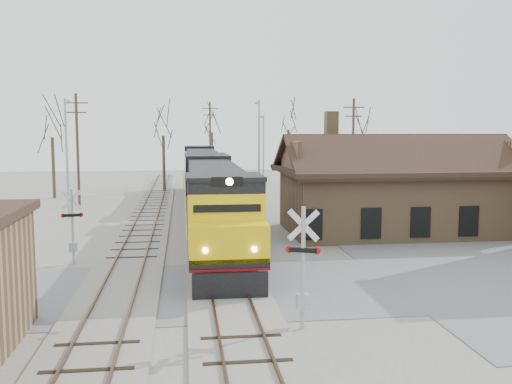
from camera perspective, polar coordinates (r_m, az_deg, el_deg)
ground at (r=24.58m, az=-2.92°, el=-9.63°), size 140.00×140.00×0.00m
road at (r=24.57m, az=-2.92°, el=-9.60°), size 60.00×9.00×0.03m
track_main at (r=39.18m, az=-4.60°, el=-3.50°), size 3.40×90.00×0.24m
track_siding at (r=39.23m, az=-11.19°, el=-3.59°), size 3.40×90.00×0.24m
depot at (r=38.38m, az=13.78°, el=-0.34°), size 15.20×9.31×7.90m
locomotive_lead at (r=32.32m, az=-4.08°, el=-1.18°), size 3.24×21.69×4.82m
locomotive_trailing at (r=54.15m, az=-5.39°, el=1.85°), size 3.24×21.69×4.56m
crossbuck_near at (r=19.42m, az=4.72°, el=-8.01°), size 1.14×0.51×4.19m
crossbuck_far at (r=29.93m, az=-17.88°, el=-3.49°), size 1.08×0.29×3.81m
streetlight_a at (r=44.65m, az=-18.38°, el=3.81°), size 0.25×2.04×8.98m
streetlight_b at (r=46.85m, az=0.28°, el=4.29°), size 0.25×2.04×9.07m
streetlight_c at (r=61.43m, az=0.72°, el=4.37°), size 0.25×2.04×8.18m
utility_pole_a at (r=50.88m, az=-17.41°, el=4.18°), size 2.00×0.24×9.71m
utility_pole_b at (r=69.98m, az=-4.61°, el=5.09°), size 2.00×0.24×10.00m
utility_pole_c at (r=52.93m, az=9.67°, el=4.32°), size 2.00×0.24×9.48m
tree_a at (r=58.89m, az=-19.74°, el=6.12°), size 3.95×3.95×9.69m
tree_b at (r=62.08m, az=-9.27°, el=6.50°), size 4.01×4.01×9.83m
tree_c at (r=72.85m, az=-4.45°, el=6.80°), size 4.21×4.21×10.32m
tree_d at (r=68.48m, az=3.28°, el=7.13°), size 4.41×4.41×10.80m
tree_e at (r=66.67m, az=10.68°, el=5.82°), size 3.59×3.59×8.79m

